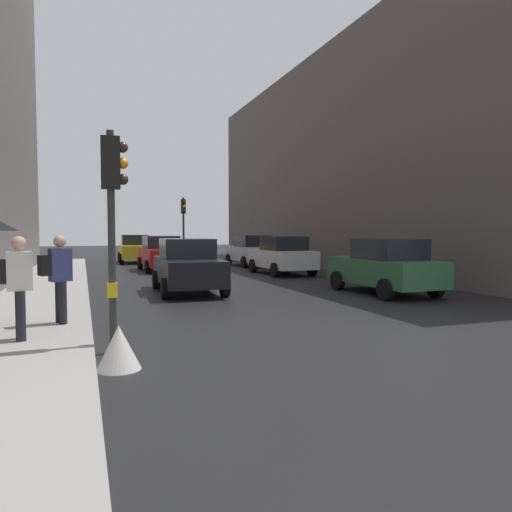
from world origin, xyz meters
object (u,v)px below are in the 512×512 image
(car_white_compact, at_px, (282,255))
(pedestrian_with_black_backpack, at_px, (17,282))
(car_dark_suv, at_px, (188,266))
(car_silver_hatchback, at_px, (251,251))
(car_green_estate, at_px, (385,266))
(car_red_sedan, at_px, (162,253))
(traffic_light_near_left, at_px, (113,201))
(traffic_light_far_median, at_px, (184,219))
(pedestrian_with_grey_backpack, at_px, (58,274))
(warning_sign_triangle, at_px, (119,347))
(car_yellow_taxi, at_px, (135,249))

(car_white_compact, relative_size, pedestrian_with_black_backpack, 2.40)
(car_dark_suv, bearing_deg, car_silver_hatchback, 60.74)
(car_green_estate, xyz_separation_m, car_red_sedan, (-5.35, 11.38, 0.00))
(car_dark_suv, height_order, car_red_sedan, same)
(traffic_light_near_left, height_order, car_white_compact, traffic_light_near_left)
(car_green_estate, bearing_deg, car_silver_hatchback, 89.95)
(car_silver_hatchback, relative_size, car_green_estate, 1.00)
(traffic_light_far_median, relative_size, car_red_sedan, 0.94)
(car_white_compact, bearing_deg, pedestrian_with_grey_backpack, -131.79)
(car_green_estate, bearing_deg, warning_sign_triangle, -145.78)
(car_yellow_taxi, relative_size, car_white_compact, 1.00)
(car_dark_suv, relative_size, car_silver_hatchback, 1.01)
(pedestrian_with_grey_backpack, bearing_deg, car_red_sedan, 73.34)
(car_silver_hatchback, xyz_separation_m, car_green_estate, (-0.01, -12.98, 0.00))
(traffic_light_near_left, distance_m, pedestrian_with_black_backpack, 2.19)
(car_white_compact, xyz_separation_m, car_green_estate, (0.38, -7.56, 0.00))
(pedestrian_with_black_backpack, relative_size, pedestrian_with_grey_backpack, 1.00)
(car_yellow_taxi, bearing_deg, traffic_light_far_median, -50.85)
(car_yellow_taxi, relative_size, warning_sign_triangle, 6.55)
(car_green_estate, distance_m, pedestrian_with_black_backpack, 10.95)
(traffic_light_far_median, distance_m, car_green_estate, 15.66)
(car_green_estate, distance_m, car_red_sedan, 12.58)
(traffic_light_near_left, distance_m, car_white_compact, 15.01)
(car_yellow_taxi, xyz_separation_m, pedestrian_with_black_backpack, (-4.20, -22.30, 0.29))
(car_dark_suv, relative_size, warning_sign_triangle, 6.58)
(car_dark_suv, xyz_separation_m, car_yellow_taxi, (-0.10, 15.75, 0.00))
(pedestrian_with_black_backpack, bearing_deg, traffic_light_far_median, 70.78)
(traffic_light_far_median, distance_m, car_dark_suv, 13.03)
(traffic_light_near_left, relative_size, car_green_estate, 0.86)
(pedestrian_with_black_backpack, distance_m, warning_sign_triangle, 2.51)
(car_dark_suv, bearing_deg, car_white_compact, 42.78)
(car_white_compact, bearing_deg, warning_sign_triangle, -121.56)
(traffic_light_far_median, xyz_separation_m, car_silver_hatchback, (3.47, -2.18, -1.86))
(car_dark_suv, distance_m, warning_sign_triangle, 8.82)
(car_silver_hatchback, distance_m, car_yellow_taxi, 7.96)
(traffic_light_near_left, distance_m, warning_sign_triangle, 2.40)
(traffic_light_far_median, bearing_deg, pedestrian_with_black_backpack, -109.22)
(car_silver_hatchback, distance_m, car_green_estate, 12.98)
(car_red_sedan, bearing_deg, pedestrian_with_grey_backpack, -106.66)
(traffic_light_far_median, height_order, pedestrian_with_grey_backpack, traffic_light_far_median)
(traffic_light_far_median, bearing_deg, car_red_sedan, -116.58)
(pedestrian_with_grey_backpack, bearing_deg, warning_sign_triangle, -73.43)
(car_dark_suv, relative_size, car_red_sedan, 1.01)
(car_white_compact, relative_size, car_green_estate, 1.00)
(pedestrian_with_grey_backpack, bearing_deg, car_dark_suv, 54.57)
(traffic_light_far_median, bearing_deg, car_green_estate, -77.13)
(car_green_estate, distance_m, warning_sign_triangle, 10.46)
(car_green_estate, bearing_deg, car_white_compact, 92.91)
(traffic_light_far_median, height_order, car_dark_suv, traffic_light_far_median)
(car_white_compact, bearing_deg, car_dark_suv, -137.22)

